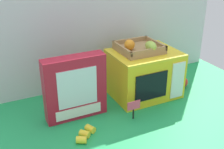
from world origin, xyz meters
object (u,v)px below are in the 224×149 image
at_px(toy_microwave, 144,74).
at_px(food_groups_crate, 140,48).
at_px(cookie_set_box, 75,88).
at_px(price_sign, 134,107).
at_px(loose_toy_banana, 86,134).
at_px(loose_toy_apple, 182,82).

xyz_separation_m(toy_microwave, food_groups_crate, (-0.03, 0.02, 0.15)).
distance_m(toy_microwave, cookie_set_box, 0.43).
distance_m(food_groups_crate, cookie_set_box, 0.42).
xyz_separation_m(toy_microwave, price_sign, (-0.18, -0.20, -0.06)).
xyz_separation_m(price_sign, loose_toy_banana, (-0.27, -0.03, -0.05)).
bearing_deg(loose_toy_banana, toy_microwave, 27.73).
relative_size(cookie_set_box, loose_toy_apple, 4.88).
relative_size(toy_microwave, loose_toy_banana, 3.14).
xyz_separation_m(toy_microwave, loose_toy_apple, (0.26, -0.03, -0.10)).
height_order(cookie_set_box, price_sign, cookie_set_box).
bearing_deg(food_groups_crate, price_sign, -125.31).
bearing_deg(price_sign, cookie_set_box, 148.58).
xyz_separation_m(cookie_set_box, loose_toy_banana, (-0.02, -0.18, -0.14)).
bearing_deg(cookie_set_box, toy_microwave, 6.97).
bearing_deg(price_sign, loose_toy_apple, 21.17).
relative_size(price_sign, loose_toy_banana, 0.86).
relative_size(food_groups_crate, price_sign, 2.24).
distance_m(food_groups_crate, loose_toy_apple, 0.38).
relative_size(toy_microwave, price_sign, 3.66).
xyz_separation_m(cookie_set_box, loose_toy_apple, (0.68, 0.02, -0.13)).
relative_size(toy_microwave, food_groups_crate, 1.63).
bearing_deg(food_groups_crate, cookie_set_box, -170.37).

